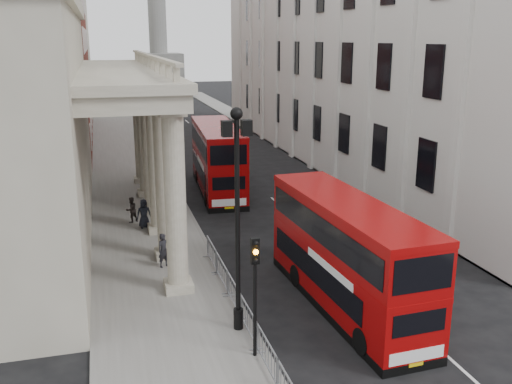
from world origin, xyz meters
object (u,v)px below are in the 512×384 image
(pedestrian_c, at_px, (144,214))
(pedestrian_a, at_px, (164,250))
(lamp_post_south, at_px, (237,207))
(bus_far, at_px, (217,157))
(lamp_post_north, at_px, (152,106))
(bus_near, at_px, (347,253))
(monument_column, at_px, (157,7))
(lamp_post_mid, at_px, (177,135))
(traffic_light, at_px, (255,275))
(pedestrian_b, at_px, (131,210))

(pedestrian_c, bearing_deg, pedestrian_a, -87.36)
(lamp_post_south, height_order, bus_far, lamp_post_south)
(lamp_post_north, relative_size, bus_near, 0.79)
(pedestrian_c, bearing_deg, monument_column, 81.78)
(bus_far, bearing_deg, bus_near, -81.86)
(lamp_post_north, xyz_separation_m, bus_far, (3.40, -11.75, -2.43))
(lamp_post_mid, relative_size, pedestrian_a, 5.02)
(lamp_post_north, distance_m, bus_near, 31.56)
(traffic_light, relative_size, pedestrian_a, 2.60)
(lamp_post_south, bearing_deg, pedestrian_a, 106.53)
(lamp_post_south, distance_m, pedestrian_b, 15.03)
(bus_far, distance_m, pedestrian_b, 9.04)
(lamp_post_mid, relative_size, pedestrian_c, 4.95)
(monument_column, bearing_deg, pedestrian_a, -96.05)
(lamp_post_south, xyz_separation_m, pedestrian_c, (-2.44, 12.93, -3.95))
(lamp_post_south, height_order, pedestrian_a, lamp_post_south)
(monument_column, xyz_separation_m, pedestrian_c, (-9.04, -75.07, -15.02))
(lamp_post_north, distance_m, traffic_light, 34.07)
(bus_far, bearing_deg, pedestrian_b, -132.55)
(bus_near, distance_m, bus_far, 19.39)
(lamp_post_north, height_order, bus_near, lamp_post_north)
(lamp_post_mid, xyz_separation_m, lamp_post_north, (0.00, 16.00, 0.00))
(traffic_light, distance_m, bus_far, 22.52)
(bus_far, xyz_separation_m, pedestrian_a, (-5.40, -13.48, -1.53))
(monument_column, height_order, bus_near, monument_column)
(bus_near, distance_m, pedestrian_a, 9.04)
(monument_column, height_order, traffic_light, monument_column)
(lamp_post_south, bearing_deg, traffic_light, -87.16)
(lamp_post_mid, distance_m, pedestrian_c, 5.56)
(monument_column, distance_m, traffic_light, 91.17)
(lamp_post_south, xyz_separation_m, bus_near, (4.73, 0.90, -2.57))
(pedestrian_c, bearing_deg, bus_far, 50.07)
(lamp_post_south, relative_size, pedestrian_a, 5.02)
(lamp_post_south, distance_m, pedestrian_a, 8.09)
(lamp_post_mid, distance_m, traffic_light, 18.11)
(lamp_post_south, height_order, traffic_light, lamp_post_south)
(traffic_light, relative_size, bus_far, 0.39)
(monument_column, bearing_deg, lamp_post_north, -96.72)
(monument_column, xyz_separation_m, bus_near, (-1.87, -87.10, -13.64))
(lamp_post_mid, relative_size, lamp_post_north, 1.00)
(traffic_light, xyz_separation_m, pedestrian_c, (-2.54, 14.95, -2.15))
(monument_column, bearing_deg, bus_near, -91.23)
(lamp_post_mid, bearing_deg, lamp_post_north, 90.00)
(lamp_post_south, relative_size, traffic_light, 1.93)
(lamp_post_mid, xyz_separation_m, traffic_light, (0.10, -18.02, -1.80))
(pedestrian_b, bearing_deg, traffic_light, 68.33)
(monument_column, xyz_separation_m, lamp_post_mid, (-6.60, -72.00, -11.07))
(bus_near, bearing_deg, monument_column, 85.85)
(pedestrian_a, bearing_deg, monument_column, 57.11)
(bus_near, height_order, pedestrian_a, bus_near)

